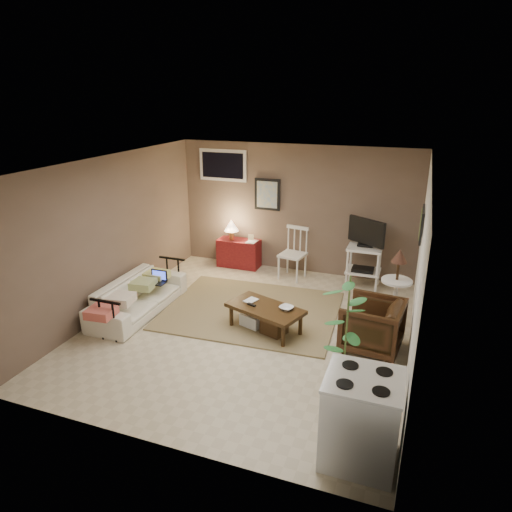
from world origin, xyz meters
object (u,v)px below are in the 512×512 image
at_px(red_console, 238,251).
at_px(armchair, 372,323).
at_px(sofa, 138,291).
at_px(stove, 361,419).
at_px(tv_stand, 365,252).
at_px(potted_plant, 346,331).
at_px(spindle_chair, 293,255).
at_px(side_table, 397,279).
at_px(coffee_table, 265,317).

relative_size(red_console, armchair, 1.24).
relative_size(sofa, stove, 2.04).
bearing_deg(armchair, red_console, -121.91).
bearing_deg(armchair, tv_stand, -162.81).
bearing_deg(potted_plant, spindle_chair, 115.46).
relative_size(spindle_chair, side_table, 0.81).
height_order(tv_stand, stove, tv_stand).
relative_size(coffee_table, tv_stand, 0.97).
height_order(tv_stand, potted_plant, potted_plant).
height_order(tv_stand, side_table, tv_stand).
relative_size(red_console, stove, 1.05).
height_order(red_console, tv_stand, tv_stand).
bearing_deg(spindle_chair, sofa, -130.69).
xyz_separation_m(side_table, stove, (-0.10, -2.87, -0.28)).
bearing_deg(tv_stand, armchair, -79.42).
bearing_deg(potted_plant, stove, -72.24).
xyz_separation_m(tv_stand, armchair, (0.39, -2.07, -0.28)).
distance_m(sofa, side_table, 3.92).
relative_size(spindle_chair, tv_stand, 0.77).
xyz_separation_m(tv_stand, potted_plant, (0.19, -3.10, 0.12)).
bearing_deg(stove, coffee_table, 128.97).
relative_size(spindle_chair, armchair, 1.25).
bearing_deg(armchair, spindle_chair, -134.40).
bearing_deg(sofa, spindle_chair, -40.69).
distance_m(armchair, stove, 2.04).
height_order(coffee_table, potted_plant, potted_plant).
bearing_deg(red_console, armchair, -38.52).
xyz_separation_m(coffee_table, red_console, (-1.34, 2.29, 0.10)).
relative_size(armchair, potted_plant, 0.53).
height_order(spindle_chair, tv_stand, tv_stand).
height_order(sofa, potted_plant, potted_plant).
bearing_deg(spindle_chair, potted_plant, -64.54).
bearing_deg(coffee_table, red_console, 120.32).
xyz_separation_m(sofa, stove, (3.68, -1.91, 0.09)).
bearing_deg(armchair, sofa, -81.28).
xyz_separation_m(sofa, tv_stand, (3.17, 2.20, 0.30)).
height_order(spindle_chair, side_table, side_table).
height_order(armchair, potted_plant, potted_plant).
xyz_separation_m(red_console, armchair, (2.83, -2.26, 0.06)).
bearing_deg(red_console, tv_stand, -4.32).
distance_m(potted_plant, stove, 1.11).
relative_size(coffee_table, red_console, 1.27).
xyz_separation_m(coffee_table, sofa, (-2.06, -0.10, 0.13)).
distance_m(coffee_table, red_console, 2.65).
height_order(sofa, side_table, side_table).
bearing_deg(stove, armchair, 93.55).
relative_size(coffee_table, stove, 1.34).
distance_m(coffee_table, spindle_chair, 2.11).
distance_m(armchair, potted_plant, 1.12).
bearing_deg(coffee_table, side_table, 26.59).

